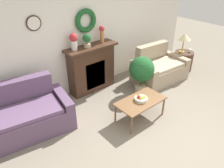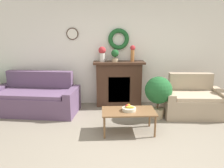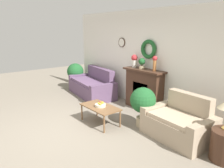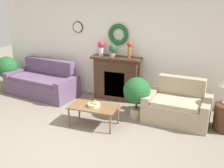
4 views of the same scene
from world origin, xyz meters
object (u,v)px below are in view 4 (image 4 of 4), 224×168
couch_left (43,83)px  vase_on_mantel_right (130,48)px  potted_plant_floor_by_loveseat (137,92)px  loveseat_right (177,107)px  coffee_table (94,108)px  fireplace (116,78)px  potted_plant_floor_by_couch (7,69)px  vase_on_mantel_left (101,47)px  potted_plant_on_mantel (113,50)px  fruit_bowl (94,104)px

couch_left → vase_on_mantel_right: vase_on_mantel_right is taller
potted_plant_floor_by_loveseat → vase_on_mantel_right: bearing=116.8°
loveseat_right → coffee_table: 1.78m
fireplace → loveseat_right: bearing=-23.5°
couch_left → potted_plant_floor_by_couch: (-1.19, 0.05, 0.28)m
vase_on_mantel_right → couch_left: bearing=-170.2°
couch_left → loveseat_right: (3.59, -0.32, -0.01)m
potted_plant_floor_by_loveseat → vase_on_mantel_left: bearing=143.4°
vase_on_mantel_left → potted_plant_floor_by_loveseat: size_ratio=0.40×
coffee_table → potted_plant_on_mantel: bearing=95.8°
fruit_bowl → potted_plant_floor_by_couch: bearing=159.7°
fireplace → vase_on_mantel_right: 0.85m
vase_on_mantel_left → potted_plant_on_mantel: 0.31m
couch_left → potted_plant_floor_by_loveseat: bearing=-1.3°
couch_left → vase_on_mantel_left: vase_on_mantel_left is taller
fireplace → potted_plant_floor_by_loveseat: size_ratio=1.37×
loveseat_right → potted_plant_floor_by_couch: (-4.78, 0.36, 0.29)m
vase_on_mantel_left → couch_left: bearing=-165.6°
vase_on_mantel_right → fruit_bowl: bearing=-99.8°
loveseat_right → potted_plant_floor_by_couch: 4.80m
coffee_table → potted_plant_on_mantel: (-0.16, 1.53, 0.90)m
couch_left → coffee_table: bearing=-21.0°
vase_on_mantel_right → potted_plant_floor_by_couch: bearing=-174.2°
loveseat_right → potted_plant_floor_by_loveseat: bearing=-164.3°
coffee_table → potted_plant_floor_by_couch: size_ratio=1.04×
couch_left → fireplace: bearing=20.0°
loveseat_right → vase_on_mantel_right: size_ratio=3.60×
vase_on_mantel_right → potted_plant_floor_by_couch: vase_on_mantel_right is taller
coffee_table → vase_on_mantel_left: (-0.47, 1.55, 0.94)m
potted_plant_on_mantel → potted_plant_floor_by_loveseat: 1.41m
potted_plant_on_mantel → potted_plant_floor_by_couch: size_ratio=0.31×
potted_plant_floor_by_loveseat → couch_left: bearing=170.0°
fireplace → vase_on_mantel_right: (0.33, 0.01, 0.78)m
fireplace → fruit_bowl: bearing=-87.6°
fruit_bowl → vase_on_mantel_left: vase_on_mantel_left is taller
fruit_bowl → fireplace: bearing=92.4°
fireplace → vase_on_mantel_left: 0.86m
loveseat_right → vase_on_mantel_left: bearing=165.3°
loveseat_right → potted_plant_floor_by_loveseat: (-0.85, -0.17, 0.28)m
vase_on_mantel_left → potted_plant_floor_by_couch: (-2.74, -0.35, -0.73)m
fruit_bowl → couch_left: bearing=150.5°
couch_left → fruit_bowl: size_ratio=8.01×
vase_on_mantel_right → coffee_table: bearing=-100.0°
loveseat_right → vase_on_mantel_left: vase_on_mantel_left is taller
fireplace → coffee_table: size_ratio=1.28×
fruit_bowl → potted_plant_floor_by_loveseat: 0.98m
loveseat_right → potted_plant_on_mantel: 2.10m
vase_on_mantel_left → potted_plant_floor_by_loveseat: vase_on_mantel_left is taller
vase_on_mantel_left → loveseat_right: bearing=-19.3°
vase_on_mantel_left → potted_plant_floor_by_loveseat: (1.19, -0.88, -0.74)m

